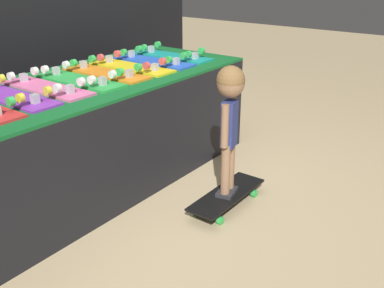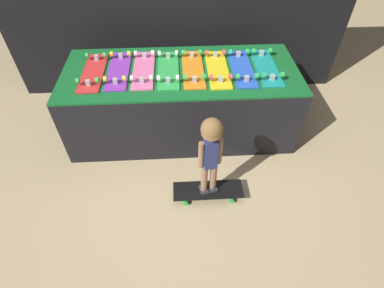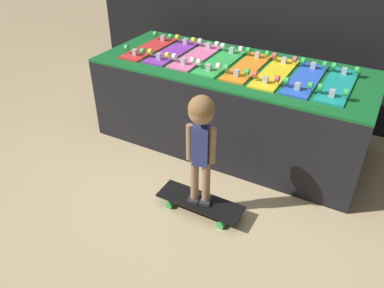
{
  "view_description": "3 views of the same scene",
  "coord_description": "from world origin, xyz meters",
  "px_view_note": "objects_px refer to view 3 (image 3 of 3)",
  "views": [
    {
      "loc": [
        -2.01,
        -1.79,
        1.53
      ],
      "look_at": [
        0.2,
        -0.15,
        0.38
      ],
      "focal_mm": 42.0,
      "sensor_mm": 36.0,
      "label": 1
    },
    {
      "loc": [
        -0.04,
        -2.06,
        2.36
      ],
      "look_at": [
        0.07,
        -0.12,
        0.39
      ],
      "focal_mm": 28.0,
      "sensor_mm": 36.0,
      "label": 2
    },
    {
      "loc": [
        1.15,
        -2.26,
        1.94
      ],
      "look_at": [
        0.01,
        -0.21,
        0.4
      ],
      "focal_mm": 35.0,
      "sensor_mm": 36.0,
      "label": 3
    }
  ],
  "objects_px": {
    "skateboard_blue_on_rack": "(305,78)",
    "skateboard_teal_on_rack": "(338,84)",
    "child": "(201,132)",
    "skateboard_green_on_rack": "(221,61)",
    "skateboard_red_on_rack": "(150,47)",
    "skateboard_on_floor": "(200,202)",
    "skateboard_pink_on_rack": "(197,55)",
    "skateboard_orange_on_rack": "(247,66)",
    "skateboard_purple_on_rack": "(173,51)",
    "skateboard_yellow_on_rack": "(275,72)"
  },
  "relations": [
    {
      "from": "skateboard_blue_on_rack",
      "to": "skateboard_teal_on_rack",
      "type": "height_order",
      "value": "same"
    },
    {
      "from": "child",
      "to": "skateboard_green_on_rack",
      "type": "bearing_deg",
      "value": 96.15
    },
    {
      "from": "skateboard_red_on_rack",
      "to": "child",
      "type": "height_order",
      "value": "child"
    },
    {
      "from": "skateboard_green_on_rack",
      "to": "skateboard_on_floor",
      "type": "bearing_deg",
      "value": -71.47
    },
    {
      "from": "skateboard_red_on_rack",
      "to": "skateboard_pink_on_rack",
      "type": "relative_size",
      "value": 1.0
    },
    {
      "from": "skateboard_orange_on_rack",
      "to": "child",
      "type": "relative_size",
      "value": 0.83
    },
    {
      "from": "skateboard_purple_on_rack",
      "to": "skateboard_blue_on_rack",
      "type": "xyz_separation_m",
      "value": [
        1.22,
        -0.03,
        0.0
      ]
    },
    {
      "from": "skateboard_red_on_rack",
      "to": "skateboard_green_on_rack",
      "type": "height_order",
      "value": "same"
    },
    {
      "from": "skateboard_red_on_rack",
      "to": "skateboard_purple_on_rack",
      "type": "xyz_separation_m",
      "value": [
        0.24,
        0.02,
        0.0
      ]
    },
    {
      "from": "skateboard_yellow_on_rack",
      "to": "skateboard_blue_on_rack",
      "type": "distance_m",
      "value": 0.24
    },
    {
      "from": "skateboard_teal_on_rack",
      "to": "child",
      "type": "relative_size",
      "value": 0.83
    },
    {
      "from": "skateboard_orange_on_rack",
      "to": "skateboard_teal_on_rack",
      "type": "distance_m",
      "value": 0.73
    },
    {
      "from": "skateboard_pink_on_rack",
      "to": "skateboard_yellow_on_rack",
      "type": "xyz_separation_m",
      "value": [
        0.73,
        -0.03,
        0.0
      ]
    },
    {
      "from": "skateboard_pink_on_rack",
      "to": "skateboard_green_on_rack",
      "type": "distance_m",
      "value": 0.25
    },
    {
      "from": "skateboard_pink_on_rack",
      "to": "skateboard_teal_on_rack",
      "type": "bearing_deg",
      "value": -1.14
    },
    {
      "from": "skateboard_pink_on_rack",
      "to": "skateboard_on_floor",
      "type": "xyz_separation_m",
      "value": [
        0.57,
        -0.99,
        -0.7
      ]
    },
    {
      "from": "skateboard_green_on_rack",
      "to": "skateboard_yellow_on_rack",
      "type": "xyz_separation_m",
      "value": [
        0.49,
        -0.01,
        0.0
      ]
    },
    {
      "from": "skateboard_red_on_rack",
      "to": "skateboard_green_on_rack",
      "type": "bearing_deg",
      "value": 0.09
    },
    {
      "from": "skateboard_green_on_rack",
      "to": "skateboard_blue_on_rack",
      "type": "height_order",
      "value": "same"
    },
    {
      "from": "skateboard_pink_on_rack",
      "to": "skateboard_orange_on_rack",
      "type": "distance_m",
      "value": 0.49
    },
    {
      "from": "skateboard_yellow_on_rack",
      "to": "skateboard_red_on_rack",
      "type": "bearing_deg",
      "value": 179.49
    },
    {
      "from": "skateboard_red_on_rack",
      "to": "skateboard_teal_on_rack",
      "type": "distance_m",
      "value": 1.71
    },
    {
      "from": "skateboard_purple_on_rack",
      "to": "skateboard_pink_on_rack",
      "type": "xyz_separation_m",
      "value": [
        0.24,
        0.0,
        0.0
      ]
    },
    {
      "from": "skateboard_orange_on_rack",
      "to": "skateboard_on_floor",
      "type": "distance_m",
      "value": 1.21
    },
    {
      "from": "skateboard_pink_on_rack",
      "to": "child",
      "type": "height_order",
      "value": "child"
    },
    {
      "from": "skateboard_orange_on_rack",
      "to": "skateboard_pink_on_rack",
      "type": "bearing_deg",
      "value": 178.41
    },
    {
      "from": "skateboard_pink_on_rack",
      "to": "skateboard_orange_on_rack",
      "type": "relative_size",
      "value": 1.0
    },
    {
      "from": "skateboard_red_on_rack",
      "to": "skateboard_orange_on_rack",
      "type": "distance_m",
      "value": 0.98
    },
    {
      "from": "skateboard_red_on_rack",
      "to": "skateboard_on_floor",
      "type": "distance_m",
      "value": 1.6
    },
    {
      "from": "skateboard_orange_on_rack",
      "to": "skateboard_on_floor",
      "type": "bearing_deg",
      "value": -85.16
    },
    {
      "from": "skateboard_red_on_rack",
      "to": "skateboard_yellow_on_rack",
      "type": "bearing_deg",
      "value": -0.51
    },
    {
      "from": "skateboard_orange_on_rack",
      "to": "skateboard_teal_on_rack",
      "type": "relative_size",
      "value": 1.0
    },
    {
      "from": "skateboard_purple_on_rack",
      "to": "child",
      "type": "height_order",
      "value": "child"
    },
    {
      "from": "skateboard_yellow_on_rack",
      "to": "skateboard_teal_on_rack",
      "type": "relative_size",
      "value": 1.0
    },
    {
      "from": "skateboard_red_on_rack",
      "to": "skateboard_yellow_on_rack",
      "type": "distance_m",
      "value": 1.22
    },
    {
      "from": "skateboard_purple_on_rack",
      "to": "child",
      "type": "distance_m",
      "value": 1.29
    },
    {
      "from": "skateboard_purple_on_rack",
      "to": "skateboard_orange_on_rack",
      "type": "distance_m",
      "value": 0.73
    },
    {
      "from": "skateboard_teal_on_rack",
      "to": "child",
      "type": "bearing_deg",
      "value": -123.85
    },
    {
      "from": "skateboard_purple_on_rack",
      "to": "skateboard_on_floor",
      "type": "distance_m",
      "value": 1.46
    },
    {
      "from": "skateboard_green_on_rack",
      "to": "skateboard_teal_on_rack",
      "type": "distance_m",
      "value": 0.98
    },
    {
      "from": "skateboard_green_on_rack",
      "to": "child",
      "type": "xyz_separation_m",
      "value": [
        0.33,
        -0.98,
        -0.09
      ]
    },
    {
      "from": "skateboard_green_on_rack",
      "to": "skateboard_on_floor",
      "type": "distance_m",
      "value": 1.25
    },
    {
      "from": "skateboard_red_on_rack",
      "to": "skateboard_blue_on_rack",
      "type": "height_order",
      "value": "same"
    },
    {
      "from": "skateboard_teal_on_rack",
      "to": "child",
      "type": "height_order",
      "value": "child"
    },
    {
      "from": "skateboard_yellow_on_rack",
      "to": "skateboard_teal_on_rack",
      "type": "height_order",
      "value": "same"
    },
    {
      "from": "skateboard_red_on_rack",
      "to": "skateboard_teal_on_rack",
      "type": "bearing_deg",
      "value": -0.22
    },
    {
      "from": "skateboard_on_floor",
      "to": "skateboard_red_on_rack",
      "type": "bearing_deg",
      "value": 137.39
    },
    {
      "from": "skateboard_green_on_rack",
      "to": "child",
      "type": "height_order",
      "value": "child"
    },
    {
      "from": "skateboard_yellow_on_rack",
      "to": "skateboard_blue_on_rack",
      "type": "xyz_separation_m",
      "value": [
        0.24,
        0.0,
        0.0
      ]
    },
    {
      "from": "skateboard_on_floor",
      "to": "child",
      "type": "xyz_separation_m",
      "value": [
        0.0,
        0.0,
        0.61
      ]
    }
  ]
}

